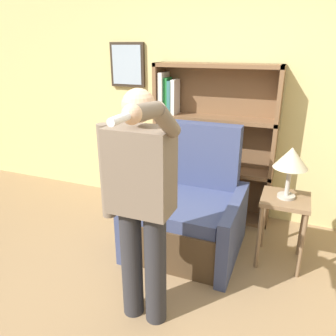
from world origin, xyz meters
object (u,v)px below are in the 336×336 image
Objects in this scene: person_standing at (140,201)px; side_table at (284,211)px; bookcase at (202,144)px; table_lamp at (291,160)px; armchair at (189,213)px.

person_standing is 2.55× the size of side_table.
bookcase is 1.74m from person_standing.
bookcase is 2.64× the size of side_table.
side_table is 1.43× the size of table_lamp.
bookcase reaches higher than table_lamp.
person_standing reaches higher than armchair.
bookcase is 3.78× the size of table_lamp.
armchair is 2.60× the size of table_lamp.
armchair is at bearing -176.22° from side_table.
side_table is (0.95, -0.68, -0.32)m from bookcase.
table_lamp is (0.95, -0.68, 0.15)m from bookcase.
table_lamp is (0.86, 1.05, 0.05)m from person_standing.
side_table is at bearing 0.00° from table_lamp.
side_table is (0.85, 0.06, 0.16)m from armchair.
bookcase is 0.88m from armchair.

